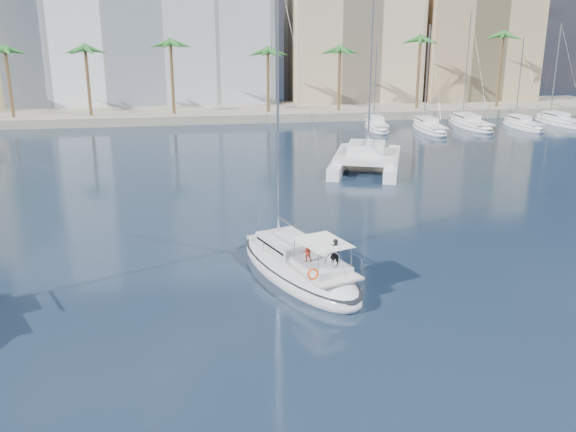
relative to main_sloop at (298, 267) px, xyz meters
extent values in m
plane|color=black|center=(-1.79, 0.11, -0.54)|extent=(160.00, 160.00, 0.00)
cube|color=gray|center=(-1.79, 61.11, 0.06)|extent=(120.00, 14.00, 1.20)
cube|color=white|center=(-13.79, 73.11, 13.46)|extent=(42.00, 16.00, 28.00)
cube|color=#C6B18E|center=(20.21, 70.11, 9.46)|extent=(20.00, 14.00, 20.00)
cube|color=tan|center=(40.21, 68.11, 8.46)|extent=(18.00, 12.00, 18.00)
cylinder|color=brown|center=(-1.79, 57.11, 4.71)|extent=(0.44, 0.44, 10.50)
sphere|color=#276C27|center=(-1.79, 57.11, 9.96)|extent=(3.60, 3.60, 3.60)
cylinder|color=brown|center=(32.21, 57.11, 4.71)|extent=(0.44, 0.44, 10.50)
sphere|color=#276C27|center=(32.21, 57.11, 9.96)|extent=(3.60, 3.60, 3.60)
ellipsoid|color=white|center=(0.00, 0.00, -0.17)|extent=(7.62, 12.53, 2.48)
ellipsoid|color=black|center=(0.00, 0.00, 0.18)|extent=(7.69, 12.65, 0.18)
cube|color=silver|center=(0.08, -0.21, 0.77)|extent=(5.57, 9.35, 0.12)
cube|color=silver|center=(-0.39, 1.08, 1.13)|extent=(3.73, 4.54, 0.60)
cube|color=black|center=(-0.39, 1.08, 1.15)|extent=(3.59, 4.12, 0.14)
cylinder|color=#B7BABF|center=(-0.85, 2.38, 8.66)|extent=(0.15, 0.15, 15.67)
cylinder|color=#B7BABF|center=(-0.04, 0.11, 2.33)|extent=(1.73, 4.58, 0.11)
cube|color=silver|center=(0.85, -2.38, 1.01)|extent=(3.14, 3.58, 0.36)
cube|color=white|center=(0.89, -2.49, 2.38)|extent=(3.14, 3.58, 0.04)
torus|color=silver|center=(1.24, -3.46, 1.68)|extent=(0.92, 0.38, 0.96)
torus|color=#F5480C|center=(0.02, -4.39, 1.38)|extent=(0.66, 0.40, 0.64)
imported|color=black|center=(1.43, -3.08, 1.97)|extent=(0.63, 0.48, 1.56)
imported|color=#AD2C1A|center=(0.12, -2.10, 1.72)|extent=(0.53, 0.43, 1.06)
cube|color=white|center=(8.70, 26.95, 0.01)|extent=(5.33, 12.30, 1.10)
cube|color=white|center=(13.52, 25.25, 0.01)|extent=(5.33, 12.30, 1.10)
cube|color=silver|center=(10.90, 25.51, 0.76)|extent=(7.69, 8.44, 0.50)
cube|color=silver|center=(11.11, 26.10, 1.46)|extent=(4.53, 4.72, 1.00)
cube|color=black|center=(11.11, 26.10, 1.51)|extent=(4.38, 4.25, 0.18)
cylinder|color=#B7BABF|center=(11.74, 27.89, 9.37)|extent=(0.18, 0.18, 16.82)
ellipsoid|color=silver|center=(-2.15, 4.24, 0.41)|extent=(0.20, 0.38, 0.18)
sphere|color=silver|center=(-2.15, 4.42, 0.43)|extent=(0.10, 0.10, 0.10)
cube|color=gray|center=(-2.42, 4.24, 0.44)|extent=(0.44, 0.16, 0.10)
cube|color=gray|center=(-1.87, 4.24, 0.44)|extent=(0.44, 0.16, 0.10)
camera|label=1|loc=(-5.71, -34.11, 14.07)|focal=40.00mm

